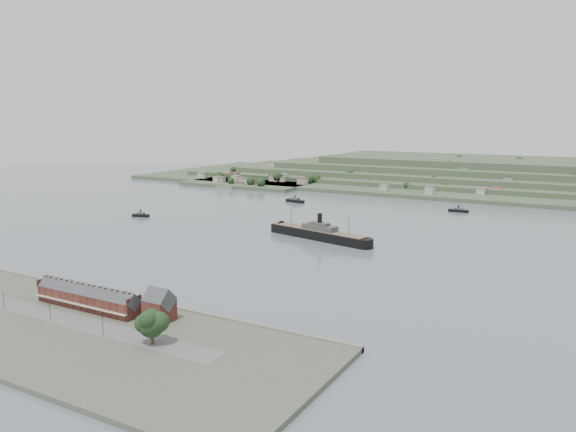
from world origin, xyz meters
The scene contains 10 objects.
ground centered at (0.00, 0.00, 0.00)m, with size 1400.00×1400.00×0.00m, color slate.
near_shore centered at (0.00, -186.75, 1.01)m, with size 220.00×80.00×2.60m.
terrace_row centered at (-10.00, -168.02, 6.84)m, with size 55.60×9.80×11.07m.
gabled_building centered at (27.50, -164.00, 8.19)m, with size 10.40×10.18×14.09m.
far_peninsula centered at (27.91, 393.10, 11.88)m, with size 760.00×309.00×30.00m.
steamship centered at (9.00, 13.73, 4.02)m, with size 89.63×30.46×21.80m.
tugboat centered at (-157.78, 17.26, 1.61)m, with size 15.18×7.43×6.60m.
ferry_west centered at (-83.03, 152.39, 1.82)m, with size 20.89×9.68×7.56m.
ferry_east centered at (70.74, 173.88, 1.55)m, with size 17.45×5.74×6.46m.
fig_tree centered at (41.84, -183.97, 10.21)m, with size 12.05×10.44×13.45m.
Camera 1 is at (179.87, -327.80, 84.23)m, focal length 35.00 mm.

